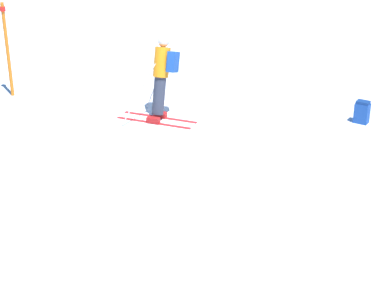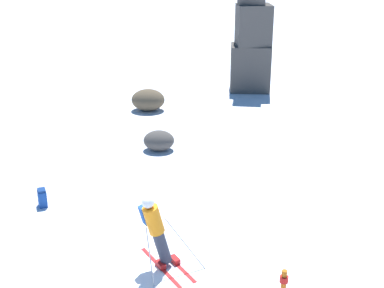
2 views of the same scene
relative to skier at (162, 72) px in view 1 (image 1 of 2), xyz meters
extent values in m
plane|color=white|center=(-0.44, 0.13, -1.03)|extent=(300.00, 300.00, 0.00)
cube|color=red|center=(0.08, 0.02, -1.02)|extent=(1.06, 1.50, 0.01)
cube|color=red|center=(0.38, 0.23, -1.02)|extent=(1.06, 1.50, 0.01)
cube|color=#B21919|center=(0.08, 0.02, -0.96)|extent=(0.27, 0.31, 0.12)
cube|color=#B21919|center=(0.38, 0.23, -0.96)|extent=(0.27, 0.31, 0.12)
cylinder|color=#2D3342|center=(0.12, 0.05, -0.50)|extent=(0.52, 0.47, 0.86)
cylinder|color=orange|center=(-0.03, -0.05, 0.21)|extent=(0.60, 0.56, 0.71)
sphere|color=tan|center=(-0.12, -0.11, 0.63)|extent=(0.36, 0.35, 0.28)
sphere|color=silver|center=(-0.13, -0.12, 0.66)|extent=(0.42, 0.40, 0.33)
cube|color=#194293|center=(-0.18, 0.16, 0.24)|extent=(0.42, 0.36, 0.50)
cylinder|color=#B7B7BC|center=(-0.07, -0.45, -0.45)|extent=(0.22, 0.50, 1.16)
cylinder|color=#B7B7BC|center=(0.62, 0.03, -0.40)|extent=(0.90, 0.03, 1.27)
cube|color=#194293|center=(-3.40, 2.71, -0.81)|extent=(0.32, 0.36, 0.44)
cube|color=navy|center=(-3.40, 2.71, -0.56)|extent=(0.29, 0.33, 0.06)
cylinder|color=orange|center=(2.31, -3.23, 0.10)|extent=(0.08, 0.08, 2.25)
cylinder|color=red|center=(2.31, -3.23, 1.08)|extent=(0.13, 0.13, 0.10)
camera|label=1|loc=(6.84, 11.45, 4.19)|focal=60.00mm
camera|label=2|loc=(1.31, -9.88, 5.80)|focal=50.00mm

